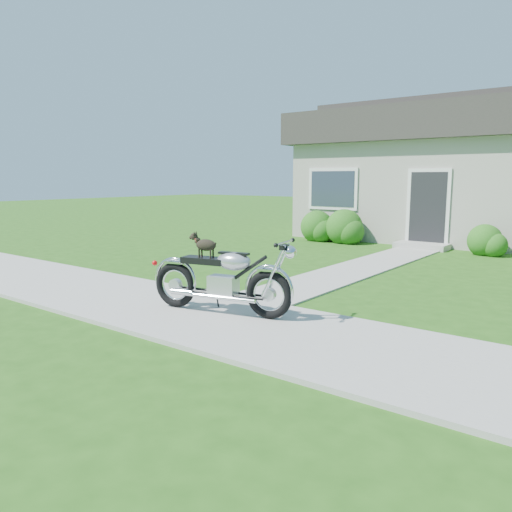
{
  "coord_description": "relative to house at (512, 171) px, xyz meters",
  "views": [
    {
      "loc": [
        3.13,
        -4.99,
        1.93
      ],
      "look_at": [
        -1.44,
        1.0,
        0.75
      ],
      "focal_mm": 35.0,
      "sensor_mm": 36.0,
      "label": 1
    }
  ],
  "objects": [
    {
      "name": "ground",
      "position": [
        0.0,
        -11.99,
        -2.16
      ],
      "size": [
        80.0,
        80.0,
        0.0
      ],
      "primitive_type": "plane",
      "color": "#235114",
      "rests_on": "ground"
    },
    {
      "name": "sidewalk",
      "position": [
        0.0,
        -11.99,
        -2.14
      ],
      "size": [
        24.0,
        2.2,
        0.04
      ],
      "primitive_type": "cube",
      "color": "#9E9B93",
      "rests_on": "ground"
    },
    {
      "name": "potted_plant_left",
      "position": [
        -3.77,
        -3.44,
        -1.84
      ],
      "size": [
        0.57,
        0.63,
        0.64
      ],
      "primitive_type": "imported",
      "rotation": [
        0.0,
        0.0,
        4.59
      ],
      "color": "#175015",
      "rests_on": "ground"
    },
    {
      "name": "walkway",
      "position": [
        -1.5,
        -6.99,
        -2.14
      ],
      "size": [
        1.2,
        8.0,
        0.03
      ],
      "primitive_type": "cube",
      "color": "#9E9B93",
      "rests_on": "ground"
    },
    {
      "name": "motorcycle_with_dog",
      "position": [
        -1.39,
        -11.82,
        -1.62
      ],
      "size": [
        2.2,
        0.8,
        1.12
      ],
      "rotation": [
        0.0,
        0.0,
        0.22
      ],
      "color": "black",
      "rests_on": "sidewalk"
    },
    {
      "name": "shrub_row",
      "position": [
        -0.56,
        -3.49,
        -1.73
      ],
      "size": [
        10.49,
        1.1,
        1.1
      ],
      "color": "#286019",
      "rests_on": "ground"
    },
    {
      "name": "house",
      "position": [
        0.0,
        0.0,
        0.0
      ],
      "size": [
        12.6,
        7.03,
        4.5
      ],
      "color": "#B5B0A3",
      "rests_on": "ground"
    }
  ]
}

